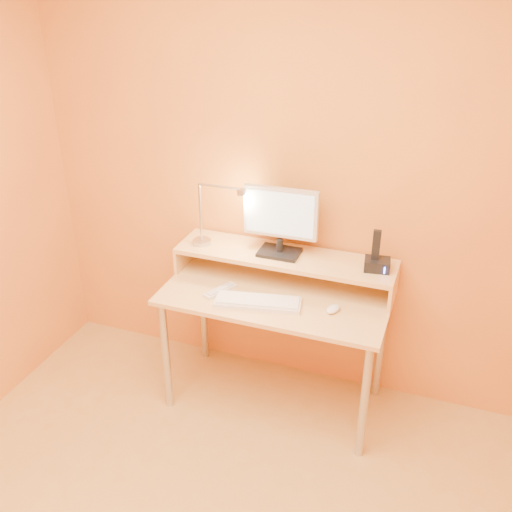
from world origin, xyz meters
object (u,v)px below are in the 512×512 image
at_px(lamp_base, 202,242).
at_px(mouse, 333,309).
at_px(monitor_panel, 281,213).
at_px(keyboard, 258,303).
at_px(remote_control, 220,291).
at_px(phone_dock, 377,265).

distance_m(lamp_base, mouse, 0.84).
bearing_deg(monitor_panel, mouse, -34.11).
bearing_deg(mouse, lamp_base, -173.32).
xyz_separation_m(lamp_base, mouse, (0.80, -0.19, -0.16)).
xyz_separation_m(keyboard, remote_control, (-0.23, 0.05, -0.00)).
bearing_deg(lamp_base, phone_dock, 1.77).
bearing_deg(lamp_base, keyboard, -30.79).
bearing_deg(phone_dock, lamp_base, 173.84).
bearing_deg(phone_dock, remote_control, -170.92).
height_order(lamp_base, phone_dock, phone_dock).
bearing_deg(keyboard, phone_dock, 16.31).
bearing_deg(mouse, monitor_panel, 167.27).
bearing_deg(remote_control, phone_dock, 41.92).
relative_size(phone_dock, remote_control, 0.66).
bearing_deg(keyboard, monitor_panel, 74.71).
xyz_separation_m(lamp_base, remote_control, (0.20, -0.21, -0.16)).
bearing_deg(monitor_panel, phone_dock, -2.62).
distance_m(mouse, remote_control, 0.61).
xyz_separation_m(lamp_base, phone_dock, (0.97, 0.03, 0.02)).
distance_m(phone_dock, remote_control, 0.83).
height_order(phone_dock, remote_control, phone_dock).
bearing_deg(remote_control, monitor_panel, 69.47).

